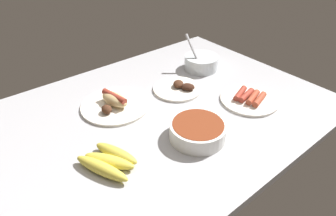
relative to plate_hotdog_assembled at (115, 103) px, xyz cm
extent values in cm
cube|color=#B2B2B7|center=(-13.72, 12.68, -3.11)|extent=(120.00, 90.00, 3.00)
cylinder|color=white|center=(-0.21, -0.12, -1.11)|extent=(25.48, 25.48, 1.00)
ellipsoid|color=#DBB77A|center=(-0.21, -0.12, 1.59)|extent=(8.07, 12.85, 4.40)
cylinder|color=#9E3828|center=(-0.21, -0.12, 2.80)|extent=(4.42, 11.61, 2.40)
ellipsoid|color=#472819|center=(4.79, 2.69, 0.79)|extent=(4.48, 5.08, 2.80)
ellipsoid|color=gold|center=(19.69, 26.32, 0.20)|extent=(10.07, 17.92, 3.61)
ellipsoid|color=gold|center=(16.57, 24.97, 0.03)|extent=(11.63, 15.19, 3.27)
ellipsoid|color=gold|center=(13.45, 23.63, 0.14)|extent=(8.65, 15.52, 3.51)
cylinder|color=white|center=(-25.84, 5.40, -1.11)|extent=(19.51, 19.51, 1.00)
ellipsoid|color=#381E14|center=(-28.37, 8.99, 0.55)|extent=(6.72, 7.07, 2.33)
ellipsoid|color=#472819|center=(-26.87, 4.91, 0.63)|extent=(6.67, 6.65, 2.48)
cylinder|color=silver|center=(-46.70, -2.14, 1.42)|extent=(15.28, 15.28, 6.07)
cylinder|color=beige|center=(-46.70, -2.14, 2.64)|extent=(13.45, 13.45, 2.73)
cube|color=#B7B7BC|center=(-43.26, -4.05, 7.44)|extent=(2.11, 9.76, 13.63)
cylinder|color=white|center=(-41.90, 29.08, -1.11)|extent=(21.83, 21.83, 1.00)
cylinder|color=#9E3828|center=(-40.85, 25.39, 0.55)|extent=(9.47, 5.35, 2.32)
cylinder|color=#9E3828|center=(-41.55, 27.85, 0.55)|extent=(9.52, 4.30, 2.32)
cylinder|color=#AD472D|center=(-42.25, 30.31, 0.55)|extent=(9.50, 5.01, 2.32)
cylinder|color=#AD472D|center=(-42.96, 32.77, 0.55)|extent=(9.52, 4.83, 2.32)
cylinder|color=white|center=(-11.64, 32.00, 1.09)|extent=(18.24, 18.24, 5.41)
cylinder|color=maroon|center=(-11.64, 32.00, 3.40)|extent=(16.42, 16.42, 1.00)
camera|label=1|loc=(40.97, 81.73, 59.78)|focal=31.01mm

